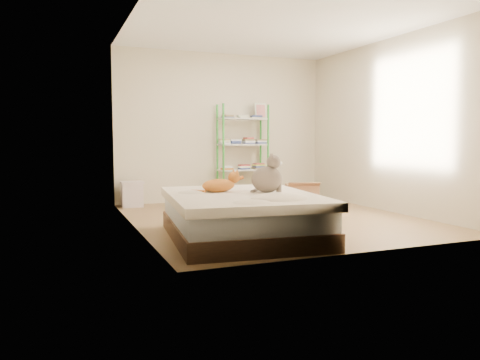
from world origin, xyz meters
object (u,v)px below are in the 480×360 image
shelf_unit (243,154)px  cardboard_box (302,195)px  bed (242,216)px  orange_cat (219,184)px  white_bin (132,194)px  grey_cat (267,174)px

shelf_unit → cardboard_box: shelf_unit is taller
bed → shelf_unit: (1.21, 2.93, 0.59)m
orange_cat → white_bin: size_ratio=1.14×
bed → white_bin: bearing=110.8°
cardboard_box → white_bin: white_bin is taller
bed → grey_cat: (0.31, 0.00, 0.46)m
shelf_unit → white_bin: 2.05m
grey_cat → shelf_unit: (0.90, 2.93, 0.13)m
grey_cat → cardboard_box: (1.56, 1.98, -0.53)m
bed → shelf_unit: bearing=73.9°
orange_cat → cardboard_box: size_ratio=0.75×
bed → grey_cat: size_ratio=4.90×
bed → grey_cat: grey_cat is taller
grey_cat → bed: bearing=107.6°
orange_cat → shelf_unit: (1.39, 2.67, 0.24)m
white_bin → cardboard_box: bearing=-19.3°
orange_cat → grey_cat: bearing=-35.1°
orange_cat → shelf_unit: size_ratio=0.27×
bed → white_bin: (-0.75, 2.90, -0.04)m
grey_cat → cardboard_box: 2.58m
grey_cat → white_bin: (-1.05, 2.90, -0.50)m
cardboard_box → white_bin: bearing=-179.0°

